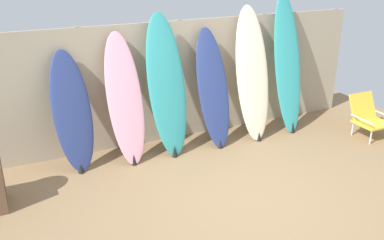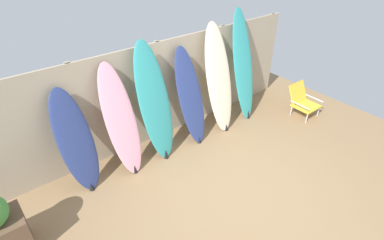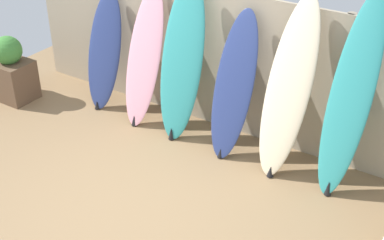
{
  "view_description": "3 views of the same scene",
  "coord_description": "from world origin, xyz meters",
  "px_view_note": "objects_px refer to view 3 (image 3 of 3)",
  "views": [
    {
      "loc": [
        -2.43,
        -3.7,
        2.74
      ],
      "look_at": [
        -0.39,
        0.73,
        0.79
      ],
      "focal_mm": 40.0,
      "sensor_mm": 36.0,
      "label": 1
    },
    {
      "loc": [
        -2.46,
        -2.04,
        3.38
      ],
      "look_at": [
        -0.12,
        0.95,
        0.89
      ],
      "focal_mm": 28.0,
      "sensor_mm": 36.0,
      "label": 2
    },
    {
      "loc": [
        2.92,
        -3.25,
        3.65
      ],
      "look_at": [
        0.48,
        0.5,
        0.98
      ],
      "focal_mm": 50.0,
      "sensor_mm": 36.0,
      "label": 3
    }
  ],
  "objects_px": {
    "surfboard_teal_2": "(182,62)",
    "planter_box": "(11,71)",
    "surfboard_teal_5": "(350,100)",
    "surfboard_navy_3": "(234,87)",
    "surfboard_cream_4": "(288,90)",
    "surfboard_navy_0": "(104,51)",
    "surfboard_pink_1": "(144,59)"
  },
  "relations": [
    {
      "from": "surfboard_teal_2",
      "to": "planter_box",
      "type": "height_order",
      "value": "surfboard_teal_2"
    },
    {
      "from": "surfboard_teal_5",
      "to": "surfboard_teal_2",
      "type": "bearing_deg",
      "value": -179.31
    },
    {
      "from": "surfboard_teal_2",
      "to": "surfboard_navy_3",
      "type": "distance_m",
      "value": 0.73
    },
    {
      "from": "surfboard_cream_4",
      "to": "planter_box",
      "type": "relative_size",
      "value": 2.13
    },
    {
      "from": "surfboard_teal_2",
      "to": "planter_box",
      "type": "distance_m",
      "value": 2.63
    },
    {
      "from": "surfboard_teal_5",
      "to": "surfboard_navy_3",
      "type": "bearing_deg",
      "value": -178.69
    },
    {
      "from": "surfboard_navy_0",
      "to": "surfboard_cream_4",
      "type": "height_order",
      "value": "surfboard_cream_4"
    },
    {
      "from": "surfboard_navy_0",
      "to": "surfboard_pink_1",
      "type": "xyz_separation_m",
      "value": [
        0.7,
        -0.04,
        0.08
      ]
    },
    {
      "from": "surfboard_cream_4",
      "to": "surfboard_navy_3",
      "type": "bearing_deg",
      "value": -179.82
    },
    {
      "from": "surfboard_cream_4",
      "to": "planter_box",
      "type": "bearing_deg",
      "value": -171.88
    },
    {
      "from": "surfboard_navy_3",
      "to": "surfboard_teal_5",
      "type": "relative_size",
      "value": 0.8
    },
    {
      "from": "surfboard_cream_4",
      "to": "surfboard_teal_5",
      "type": "xyz_separation_m",
      "value": [
        0.66,
        0.03,
        0.06
      ]
    },
    {
      "from": "surfboard_teal_5",
      "to": "surfboard_cream_4",
      "type": "bearing_deg",
      "value": -177.56
    },
    {
      "from": "surfboard_navy_0",
      "to": "surfboard_cream_4",
      "type": "distance_m",
      "value": 2.7
    },
    {
      "from": "surfboard_navy_0",
      "to": "surfboard_navy_3",
      "type": "distance_m",
      "value": 2.02
    },
    {
      "from": "surfboard_teal_2",
      "to": "surfboard_teal_5",
      "type": "height_order",
      "value": "surfboard_teal_5"
    },
    {
      "from": "surfboard_pink_1",
      "to": "surfboard_teal_2",
      "type": "relative_size",
      "value": 0.88
    },
    {
      "from": "surfboard_teal_2",
      "to": "surfboard_navy_3",
      "type": "bearing_deg",
      "value": -0.45
    },
    {
      "from": "surfboard_navy_3",
      "to": "surfboard_teal_2",
      "type": "bearing_deg",
      "value": 179.55
    },
    {
      "from": "planter_box",
      "to": "surfboard_navy_0",
      "type": "bearing_deg",
      "value": 27.42
    },
    {
      "from": "surfboard_cream_4",
      "to": "planter_box",
      "type": "xyz_separation_m",
      "value": [
        -3.89,
        -0.56,
        -0.57
      ]
    },
    {
      "from": "surfboard_navy_3",
      "to": "planter_box",
      "type": "xyz_separation_m",
      "value": [
        -3.23,
        -0.55,
        -0.42
      ]
    },
    {
      "from": "surfboard_cream_4",
      "to": "surfboard_pink_1",
      "type": "bearing_deg",
      "value": 179.14
    },
    {
      "from": "surfboard_pink_1",
      "to": "surfboard_teal_2",
      "type": "height_order",
      "value": "surfboard_teal_2"
    },
    {
      "from": "surfboard_navy_0",
      "to": "surfboard_pink_1",
      "type": "relative_size",
      "value": 0.9
    },
    {
      "from": "surfboard_pink_1",
      "to": "surfboard_navy_0",
      "type": "bearing_deg",
      "value": 176.8
    },
    {
      "from": "surfboard_navy_0",
      "to": "surfboard_navy_3",
      "type": "relative_size",
      "value": 0.92
    },
    {
      "from": "surfboard_pink_1",
      "to": "surfboard_teal_2",
      "type": "xyz_separation_m",
      "value": [
        0.6,
        -0.03,
        0.12
      ]
    },
    {
      "from": "surfboard_teal_5",
      "to": "surfboard_pink_1",
      "type": "bearing_deg",
      "value": 179.97
    },
    {
      "from": "surfboard_navy_0",
      "to": "surfboard_teal_5",
      "type": "distance_m",
      "value": 3.36
    },
    {
      "from": "surfboard_pink_1",
      "to": "surfboard_teal_5",
      "type": "bearing_deg",
      "value": -0.03
    },
    {
      "from": "surfboard_navy_0",
      "to": "surfboard_pink_1",
      "type": "distance_m",
      "value": 0.71
    }
  ]
}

